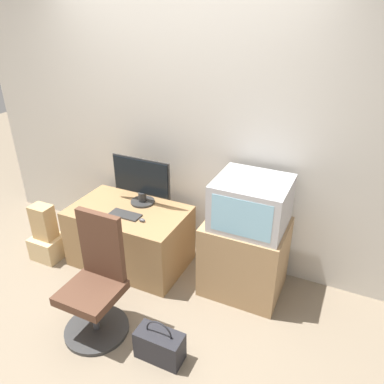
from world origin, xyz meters
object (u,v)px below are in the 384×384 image
keyboard (125,215)px  crt_tv (251,203)px  handbag (160,345)px  main_monitor (141,181)px  cardboard_box_lower (49,247)px  mouse (142,220)px  office_chair (96,287)px

keyboard → crt_tv: bearing=10.2°
keyboard → handbag: (0.77, -0.77, -0.47)m
main_monitor → cardboard_box_lower: (-0.84, -0.47, -0.69)m
keyboard → handbag: bearing=-44.9°
main_monitor → mouse: main_monitor is taller
mouse → crt_tv: (0.90, 0.22, 0.27)m
mouse → office_chair: bearing=-89.0°
office_chair → handbag: bearing=-6.1°
keyboard → office_chair: bearing=-73.9°
office_chair → cardboard_box_lower: (-1.02, 0.51, -0.28)m
keyboard → cardboard_box_lower: keyboard is taller
crt_tv → handbag: crt_tv is taller
cardboard_box_lower → mouse: bearing=9.7°
cardboard_box_lower → handbag: 1.69m
keyboard → handbag: 1.18m
main_monitor → crt_tv: size_ratio=1.04×
main_monitor → keyboard: bearing=-93.4°
office_chair → handbag: size_ratio=2.81×
crt_tv → office_chair: 1.35m
crt_tv → cardboard_box_lower: 2.09m
crt_tv → office_chair: size_ratio=0.59×
crt_tv → office_chair: crt_tv is taller
main_monitor → handbag: main_monitor is taller
keyboard → crt_tv: 1.14m
main_monitor → mouse: size_ratio=10.18×
mouse → keyboard: bearing=172.7°
office_chair → crt_tv: bearing=45.6°
mouse → crt_tv: crt_tv is taller
keyboard → handbag: keyboard is taller
main_monitor → mouse: (0.18, -0.30, -0.22)m
keyboard → main_monitor: bearing=86.6°
crt_tv → cardboard_box_lower: bearing=-168.3°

